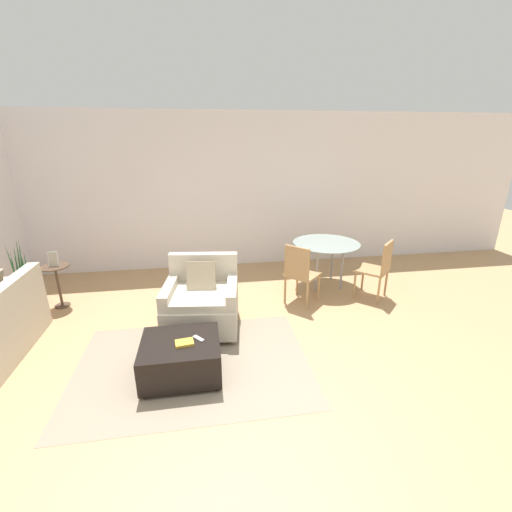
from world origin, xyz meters
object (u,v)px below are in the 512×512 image
(tv_remote_primary, at_px, (199,338))
(dining_table, at_px, (326,248))
(potted_plant, at_px, (26,292))
(side_table, at_px, (57,279))
(dining_chair_near_left, at_px, (300,271))
(ottoman, at_px, (181,357))
(dining_chair_near_right, at_px, (379,266))
(armchair, at_px, (202,302))
(book_stack, at_px, (184,343))
(picture_frame, at_px, (53,259))

(tv_remote_primary, relative_size, dining_table, 0.13)
(tv_remote_primary, height_order, potted_plant, potted_plant)
(side_table, xyz_separation_m, dining_table, (3.99, 0.13, 0.21))
(tv_remote_primary, relative_size, dining_chair_near_left, 0.15)
(ottoman, height_order, dining_chair_near_left, dining_chair_near_left)
(ottoman, bearing_deg, tv_remote_primary, 6.26)
(dining_chair_near_right, bearing_deg, side_table, 174.12)
(armchair, distance_m, book_stack, 1.01)
(armchair, height_order, tv_remote_primary, armchair)
(book_stack, bearing_deg, dining_table, 42.68)
(dining_chair_near_left, bearing_deg, armchair, -163.61)
(armchair, height_order, dining_chair_near_left, dining_chair_near_left)
(armchair, bearing_deg, tv_remote_primary, -92.70)
(tv_remote_primary, distance_m, dining_chair_near_left, 1.95)
(side_table, bearing_deg, dining_chair_near_right, -5.88)
(tv_remote_primary, xyz_separation_m, dining_chair_near_left, (1.43, 1.33, 0.12))
(dining_table, bearing_deg, side_table, -178.18)
(tv_remote_primary, bearing_deg, dining_table, 43.47)
(ottoman, distance_m, side_table, 2.55)
(potted_plant, height_order, picture_frame, potted_plant)
(side_table, bearing_deg, picture_frame, 90.00)
(dining_chair_near_left, distance_m, dining_chair_near_right, 1.20)
(dining_chair_near_left, bearing_deg, tv_remote_primary, -137.19)
(tv_remote_primary, height_order, side_table, side_table)
(tv_remote_primary, bearing_deg, armchair, 87.30)
(book_stack, distance_m, picture_frame, 2.63)
(armchair, bearing_deg, potted_plant, 159.96)
(dining_table, bearing_deg, picture_frame, -178.18)
(side_table, relative_size, dining_chair_near_left, 0.69)
(tv_remote_primary, distance_m, picture_frame, 2.68)
(dining_chair_near_left, height_order, dining_chair_near_right, same)
(dining_chair_near_left, bearing_deg, ottoman, -140.18)
(armchair, relative_size, dining_chair_near_left, 1.10)
(potted_plant, bearing_deg, book_stack, -39.65)
(potted_plant, distance_m, side_table, 0.49)
(book_stack, distance_m, potted_plant, 2.96)
(picture_frame, bearing_deg, armchair, -23.76)
(tv_remote_primary, bearing_deg, side_table, 137.43)
(book_stack, relative_size, tv_remote_primary, 1.44)
(tv_remote_primary, xyz_separation_m, side_table, (-1.96, 1.80, 0.03))
(potted_plant, height_order, dining_chair_near_left, potted_plant)
(armchair, xyz_separation_m, dining_table, (1.99, 1.01, 0.29))
(potted_plant, relative_size, dining_chair_near_right, 1.13)
(armchair, relative_size, side_table, 1.60)
(dining_table, distance_m, dining_chair_near_right, 0.86)
(potted_plant, relative_size, dining_chair_near_left, 1.13)
(side_table, bearing_deg, armchair, -23.76)
(tv_remote_primary, bearing_deg, dining_chair_near_right, 26.76)
(ottoman, height_order, side_table, side_table)
(armchair, distance_m, potted_plant, 2.61)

